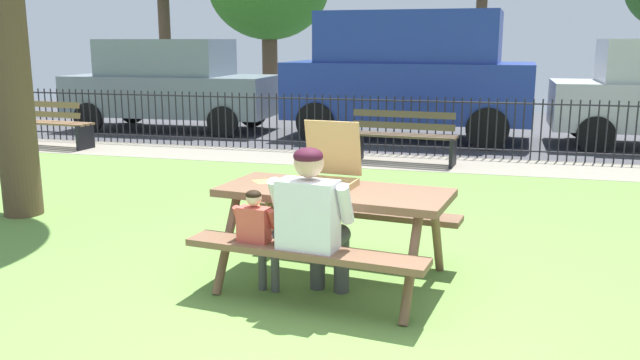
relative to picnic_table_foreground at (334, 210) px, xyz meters
name	(u,v)px	position (x,y,z in m)	size (l,w,h in m)	color
ground	(372,262)	(0.21, 0.58, -0.61)	(28.00, 11.14, 0.02)	olive
cobblestone_walkway	(426,163)	(0.21, 5.45, -0.60)	(28.00, 1.40, 0.01)	gray
street_asphalt	(446,128)	(0.21, 9.96, -0.60)	(28.00, 7.63, 0.01)	#424247
picnic_table_foreground	(334,210)	(0.00, 0.00, 0.00)	(1.98, 1.70, 0.79)	brown
pizza_box_open	(326,175)	(-0.08, 0.06, 0.27)	(0.51, 0.57, 0.51)	tan
pizza_slice_on_table	(267,181)	(-0.60, 0.13, 0.18)	(0.22, 0.19, 0.02)	#E6C750
adult_at_table	(313,219)	(-0.03, -0.50, 0.06)	(0.63, 0.63, 1.19)	#424242
child_at_table	(258,232)	(-0.46, -0.47, -0.08)	(0.35, 0.34, 0.85)	#4A4A4A
iron_fence_streetside	(432,126)	(0.21, 6.15, -0.09)	(22.97, 0.03, 1.00)	black
park_bench_left	(50,125)	(-6.59, 5.31, -0.18)	(1.63, 0.61, 0.85)	brown
park_bench_center	(405,138)	(-0.13, 5.31, -0.18)	(1.63, 0.61, 0.85)	brown
parked_car_far_left	(171,84)	(-5.54, 8.02, 0.41)	(4.44, 2.00, 1.94)	slate
parked_car_left	(409,72)	(-0.43, 8.03, 0.71)	(4.79, 2.25, 2.46)	navy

